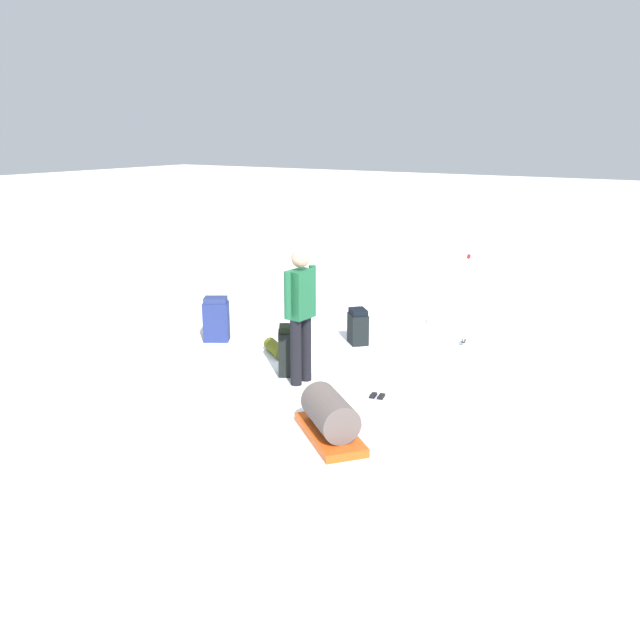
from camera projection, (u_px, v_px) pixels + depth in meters
The scene contains 9 objects.
ground_plane at pixel (320, 371), 8.93m from camera, with size 80.00×80.00×0.00m, color white.
skier_standing at pixel (301, 309), 8.26m from camera, with size 0.57×0.25×1.70m.
ski_pair_near at pixel (377, 398), 7.99m from camera, with size 1.86×0.55×0.05m.
backpack_large_dark at pixel (216, 319), 10.12m from camera, with size 0.43×0.46×0.67m.
backpack_bright at pixel (358, 327), 10.00m from camera, with size 0.41×0.41×0.53m.
backpack_small_spare at pixel (290, 351), 8.71m from camera, with size 0.40×0.41×0.66m.
ski_poles_planted_near at pixel (466, 296), 9.79m from camera, with size 0.16×0.10×1.36m.
gear_sled at pixel (330, 418), 6.92m from camera, with size 1.04×1.12×0.49m.
sleeping_mat_rolled at pixel (276, 349), 9.53m from camera, with size 0.18×0.18×0.55m, color #545C15.
Camera 1 is at (7.12, 4.47, 3.08)m, focal length 37.73 mm.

